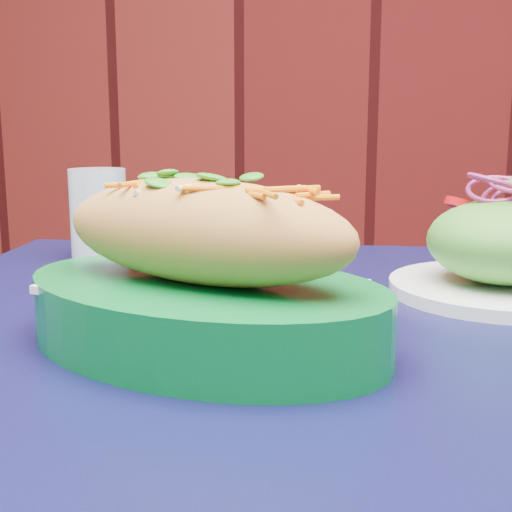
# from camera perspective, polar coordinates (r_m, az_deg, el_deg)

# --- Properties ---
(cafe_table) EXTENTS (0.86, 0.86, 0.75)m
(cafe_table) POSITION_cam_1_polar(r_m,az_deg,el_deg) (0.59, 5.33, -14.53)
(cafe_table) COLOR black
(cafe_table) RESTS_ON ground
(banh_mi_basket) EXTENTS (0.34, 0.28, 0.13)m
(banh_mi_basket) POSITION_cam_1_polar(r_m,az_deg,el_deg) (0.52, -4.23, -1.90)
(banh_mi_basket) COLOR #046327
(banh_mi_basket) RESTS_ON cafe_table
(salad_plate) EXTENTS (0.21, 0.21, 0.11)m
(salad_plate) POSITION_cam_1_polar(r_m,az_deg,el_deg) (0.71, 19.22, 0.45)
(salad_plate) COLOR white
(salad_plate) RESTS_ON cafe_table
(water_glass) EXTENTS (0.07, 0.07, 0.11)m
(water_glass) POSITION_cam_1_polar(r_m,az_deg,el_deg) (0.86, -12.49, 3.24)
(water_glass) COLOR silver
(water_glass) RESTS_ON cafe_table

